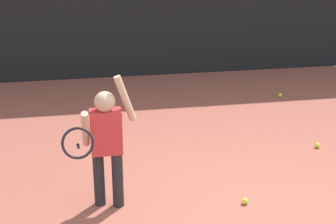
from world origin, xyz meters
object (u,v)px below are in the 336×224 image
Objects in this scene: tennis_ball_0 at (317,145)px; tennis_player at (105,140)px; tennis_ball_3 at (280,95)px; tennis_ball_4 at (245,201)px.

tennis_player is at bearing -161.02° from tennis_ball_0.
tennis_player reaches higher than tennis_ball_3.
tennis_ball_0 is (2.69, 0.93, -0.69)m from tennis_player.
tennis_ball_0 is at bearing 18.63° from tennis_player.
tennis_player is 20.46× the size of tennis_ball_0.
tennis_ball_3 is (2.97, 2.86, -0.69)m from tennis_player.
tennis_player is 20.46× the size of tennis_ball_3.
tennis_ball_4 is (-1.33, -1.14, 0.00)m from tennis_ball_0.
tennis_player reaches higher than tennis_ball_4.
tennis_ball_0 is at bearing -98.15° from tennis_ball_3.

